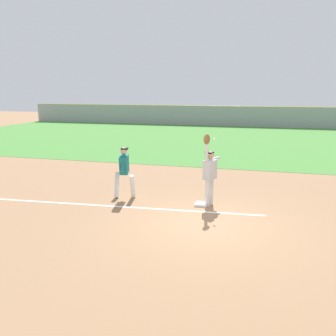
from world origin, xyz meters
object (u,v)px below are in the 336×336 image
at_px(baseball, 214,139).
at_px(parked_car_red, 290,117).
at_px(runner, 124,169).
at_px(parked_car_white, 237,116).
at_px(first_base, 201,204).
at_px(fielder, 210,171).
at_px(parked_car_green, 157,114).
at_px(parked_car_silver, 197,115).

distance_m(baseball, parked_car_red, 29.80).
relative_size(runner, parked_car_white, 0.38).
height_order(first_base, fielder, fielder).
distance_m(parked_car_green, parked_car_white, 9.18).
height_order(runner, parked_car_red, runner).
distance_m(parked_car_green, parked_car_silver, 4.67).
height_order(parked_car_green, parked_car_red, same).
bearing_deg(parked_car_silver, runner, -87.69).
bearing_deg(first_base, parked_car_white, 92.36).
xyz_separation_m(runner, parked_car_silver, (-3.09, 29.50, -0.32)).
relative_size(parked_car_green, parked_car_silver, 1.01).
distance_m(fielder, parked_car_red, 29.79).
distance_m(first_base, parked_car_white, 29.58).
relative_size(fielder, parked_car_green, 0.50).
xyz_separation_m(first_base, fielder, (0.23, 0.09, 1.08)).
distance_m(fielder, parked_car_silver, 30.16).
xyz_separation_m(parked_car_green, parked_car_white, (9.17, -0.37, 0.00)).
relative_size(baseball, parked_car_red, 0.02).
xyz_separation_m(fielder, baseball, (0.11, 0.01, 0.98)).
xyz_separation_m(runner, parked_car_green, (-7.76, 29.76, -0.32)).
relative_size(first_base, fielder, 0.17).
relative_size(first_base, parked_car_silver, 0.08).
bearing_deg(parked_car_green, baseball, -74.88).
height_order(runner, parked_car_green, runner).
height_order(first_base, parked_car_silver, parked_car_silver).
bearing_deg(runner, parked_car_white, 75.45).
height_order(fielder, parked_car_white, fielder).
distance_m(runner, parked_car_red, 30.24).
height_order(parked_car_green, parked_car_white, same).
relative_size(runner, parked_car_silver, 0.38).
height_order(baseball, parked_car_green, baseball).
height_order(fielder, parked_car_red, fielder).
bearing_deg(parked_car_silver, baseball, -82.09).
bearing_deg(parked_car_green, parked_car_white, -6.99).
height_order(first_base, parked_car_green, parked_car_green).
height_order(parked_car_silver, parked_car_red, same).
bearing_deg(fielder, parked_car_red, -74.46).
xyz_separation_m(runner, baseball, (2.97, -0.06, 1.11)).
relative_size(baseball, parked_car_white, 0.02).
height_order(runner, parked_car_white, runner).
distance_m(fielder, parked_car_white, 29.50).
bearing_deg(parked_car_red, runner, -103.25).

